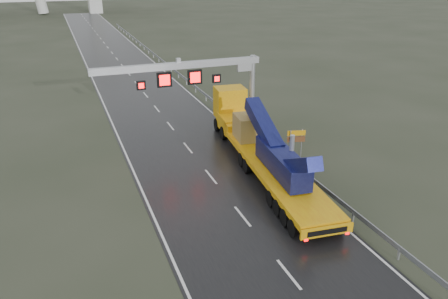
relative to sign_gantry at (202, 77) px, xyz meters
name	(u,v)px	position (x,y,z in m)	size (l,w,h in m)	color
ground	(271,253)	(-2.10, -17.99, -5.61)	(400.00, 400.00, 0.00)	#2B3122
road	(137,84)	(-2.10, 22.01, -5.60)	(11.00, 200.00, 0.02)	black
guardrail	(203,93)	(4.00, 12.01, -4.91)	(0.20, 140.00, 1.40)	gray
sign_gantry	(202,77)	(0.00, 0.00, 0.00)	(14.90, 1.20, 7.42)	silver
heavy_haul_truck	(256,138)	(2.34, -6.25, -3.70)	(5.15, 21.24, 4.94)	orange
exit_sign_pair	(296,139)	(5.42, -7.33, -3.85)	(1.44, 0.43, 2.52)	#9FA0A8
striped_barrier	(259,123)	(5.90, 0.55, -5.11)	(0.59, 0.32, 1.00)	red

